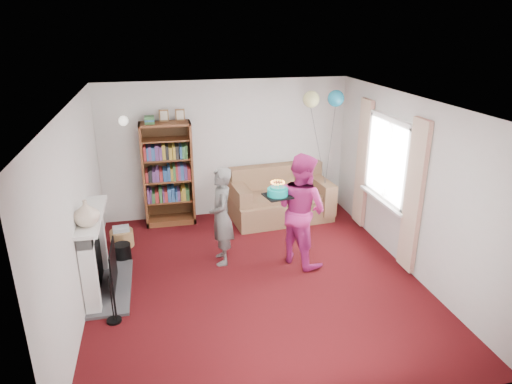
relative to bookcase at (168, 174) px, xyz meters
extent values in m
plane|color=#310708|center=(1.08, -2.30, -0.90)|extent=(5.00, 5.00, 0.00)
cube|color=silver|center=(1.08, 0.21, 0.35)|extent=(4.50, 0.02, 2.50)
cube|color=silver|center=(-1.18, -2.30, 0.35)|extent=(0.02, 5.00, 2.50)
cube|color=silver|center=(3.34, -2.30, 0.35)|extent=(0.02, 5.00, 2.50)
cube|color=white|center=(1.08, -2.30, 1.60)|extent=(4.50, 5.00, 0.01)
cube|color=#3F3F42|center=(-0.92, -2.10, -0.88)|extent=(0.55, 1.40, 0.04)
cube|color=white|center=(-1.07, -2.65, -0.37)|extent=(0.18, 0.14, 1.06)
cube|color=white|center=(-1.07, -1.55, -0.37)|extent=(0.18, 0.14, 1.06)
cube|color=white|center=(-1.07, -2.10, 0.10)|extent=(0.18, 1.24, 0.16)
cube|color=white|center=(-1.04, -2.10, 0.20)|extent=(0.28, 1.35, 0.05)
cube|color=black|center=(-1.09, -2.10, -0.42)|extent=(0.10, 0.80, 0.86)
cube|color=black|center=(-0.85, -2.10, -0.57)|extent=(0.02, 0.70, 0.60)
cylinder|color=black|center=(-0.82, -2.88, -0.58)|extent=(0.18, 0.18, 0.64)
cylinder|color=black|center=(-0.79, -1.30, -0.77)|extent=(0.26, 0.26, 0.26)
cube|color=white|center=(3.29, -1.70, 1.17)|extent=(0.08, 1.30, 0.08)
cube|color=white|center=(3.29, -1.70, -0.08)|extent=(0.08, 1.30, 0.08)
cube|color=white|center=(3.32, -1.70, 0.55)|extent=(0.01, 1.15, 1.20)
cube|color=white|center=(3.26, -1.70, -0.11)|extent=(0.14, 1.32, 0.04)
cube|color=beige|center=(3.28, -2.52, 0.25)|extent=(0.07, 0.38, 2.20)
cube|color=beige|center=(3.28, -0.88, 0.25)|extent=(0.07, 0.38, 2.20)
cylinder|color=gold|center=(-0.67, 0.15, 1.00)|extent=(0.04, 0.12, 0.04)
sphere|color=white|center=(-0.67, 0.06, 0.98)|extent=(0.16, 0.16, 0.16)
cube|color=#472B14|center=(0.00, 0.16, 0.01)|extent=(0.87, 0.04, 1.84)
cube|color=brown|center=(-0.41, -0.03, 0.01)|extent=(0.04, 0.42, 1.84)
cube|color=brown|center=(0.42, -0.03, 0.01)|extent=(0.04, 0.42, 1.84)
cube|color=brown|center=(0.00, -0.03, 0.91)|extent=(0.87, 0.42, 0.04)
cube|color=brown|center=(0.00, -0.03, -0.85)|extent=(0.87, 0.42, 0.10)
cube|color=brown|center=(0.00, -0.03, -0.47)|extent=(0.79, 0.38, 0.03)
cube|color=brown|center=(0.00, -0.03, -0.08)|extent=(0.79, 0.38, 0.02)
cube|color=brown|center=(0.00, -0.03, 0.31)|extent=(0.79, 0.38, 0.02)
cube|color=brown|center=(0.00, -0.03, 0.64)|extent=(0.79, 0.38, 0.02)
cube|color=maroon|center=(-0.24, -0.05, 0.99)|extent=(0.16, 0.22, 0.12)
cube|color=brown|center=(0.00, 0.02, 1.04)|extent=(0.16, 0.02, 0.20)
cube|color=brown|center=(0.27, 0.02, 1.04)|extent=(0.16, 0.02, 0.20)
cube|color=brown|center=(2.00, -0.30, -0.70)|extent=(1.78, 0.94, 0.42)
cube|color=brown|center=(2.00, 0.05, -0.33)|extent=(1.78, 0.24, 0.73)
cube|color=brown|center=(1.23, -0.30, -0.49)|extent=(0.24, 0.89, 0.57)
cube|color=brown|center=(2.77, -0.30, -0.49)|extent=(0.24, 0.89, 0.57)
cube|color=brown|center=(1.60, -0.38, -0.46)|extent=(0.75, 0.64, 0.12)
cube|color=brown|center=(2.39, -0.38, -0.46)|extent=(0.75, 0.64, 0.12)
cylinder|color=#966E46|center=(-0.82, -0.83, -0.77)|extent=(0.37, 0.37, 0.28)
cube|color=beige|center=(-0.82, -0.83, -0.60)|extent=(0.26, 0.20, 0.06)
imported|color=black|center=(0.70, -1.68, -0.16)|extent=(0.37, 0.55, 1.49)
imported|color=#AD226E|center=(1.86, -1.91, -0.06)|extent=(0.97, 1.04, 1.70)
cube|color=black|center=(1.46, -2.03, 0.23)|extent=(0.35, 0.35, 0.02)
cylinder|color=#0C928C|center=(1.46, -2.03, 0.29)|extent=(0.29, 0.29, 0.10)
cylinder|color=#0C928C|center=(1.46, -2.03, 0.35)|extent=(0.21, 0.21, 0.04)
cylinder|color=#D55E83|center=(1.55, -2.03, 0.39)|extent=(0.01, 0.01, 0.09)
sphere|color=orange|center=(1.55, -2.03, 0.44)|extent=(0.02, 0.02, 0.02)
cylinder|color=#D55E83|center=(1.54, -1.99, 0.39)|extent=(0.01, 0.01, 0.09)
sphere|color=orange|center=(1.54, -1.99, 0.44)|extent=(0.02, 0.02, 0.02)
cylinder|color=#D55E83|center=(1.51, -1.96, 0.39)|extent=(0.01, 0.01, 0.09)
sphere|color=orange|center=(1.51, -1.96, 0.44)|extent=(0.02, 0.02, 0.02)
cylinder|color=#D55E83|center=(1.48, -1.94, 0.39)|extent=(0.01, 0.01, 0.09)
sphere|color=orange|center=(1.48, -1.94, 0.44)|extent=(0.02, 0.02, 0.02)
cylinder|color=#D55E83|center=(1.44, -1.94, 0.39)|extent=(0.01, 0.01, 0.09)
sphere|color=orange|center=(1.44, -1.94, 0.44)|extent=(0.02, 0.02, 0.02)
cylinder|color=#D55E83|center=(1.40, -1.96, 0.39)|extent=(0.01, 0.01, 0.09)
sphere|color=orange|center=(1.40, -1.96, 0.44)|extent=(0.02, 0.02, 0.02)
cylinder|color=#D55E83|center=(1.38, -1.99, 0.39)|extent=(0.01, 0.01, 0.09)
sphere|color=orange|center=(1.38, -1.99, 0.44)|extent=(0.02, 0.02, 0.02)
cylinder|color=#D55E83|center=(1.37, -2.03, 0.39)|extent=(0.01, 0.01, 0.09)
sphere|color=orange|center=(1.37, -2.03, 0.44)|extent=(0.02, 0.02, 0.02)
cylinder|color=#D55E83|center=(1.38, -2.07, 0.39)|extent=(0.01, 0.01, 0.09)
sphere|color=orange|center=(1.38, -2.07, 0.44)|extent=(0.02, 0.02, 0.02)
cylinder|color=#D55E83|center=(1.40, -2.10, 0.39)|extent=(0.01, 0.01, 0.09)
sphere|color=orange|center=(1.40, -2.10, 0.44)|extent=(0.02, 0.02, 0.02)
cylinder|color=#D55E83|center=(1.44, -2.12, 0.39)|extent=(0.01, 0.01, 0.09)
sphere|color=orange|center=(1.44, -2.12, 0.44)|extent=(0.02, 0.02, 0.02)
cylinder|color=#D55E83|center=(1.48, -2.12, 0.39)|extent=(0.01, 0.01, 0.09)
sphere|color=orange|center=(1.48, -2.12, 0.44)|extent=(0.02, 0.02, 0.02)
cylinder|color=#D55E83|center=(1.51, -2.10, 0.39)|extent=(0.01, 0.01, 0.09)
sphere|color=orange|center=(1.51, -2.10, 0.44)|extent=(0.02, 0.02, 0.02)
cylinder|color=#D55E83|center=(1.54, -2.07, 0.39)|extent=(0.01, 0.01, 0.09)
sphere|color=orange|center=(1.54, -2.07, 0.44)|extent=(0.02, 0.02, 0.02)
sphere|color=#3F3F3F|center=(2.77, -0.50, -0.22)|extent=(0.02, 0.02, 0.02)
sphere|color=#177192|center=(2.87, -0.51, 1.32)|extent=(0.28, 0.28, 0.28)
sphere|color=#C8CA7C|center=(2.43, -0.51, 1.32)|extent=(0.28, 0.28, 0.28)
imported|color=beige|center=(-1.04, -2.45, 0.38)|extent=(0.41, 0.41, 0.32)
camera|label=1|loc=(-0.13, -7.81, 2.53)|focal=32.00mm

